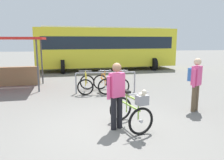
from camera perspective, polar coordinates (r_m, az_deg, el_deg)
The scene contains 10 objects.
ground_plane at distance 5.51m, azimuth -0.85°, elevation -12.69°, with size 80.00×80.00×0.00m, color slate.
bike_rack_rail at distance 8.98m, azimuth -1.65°, elevation 0.60°, with size 2.51×0.13×0.88m.
racked_bike_yellow at distance 9.16m, azimuth -6.77°, elevation -0.98°, with size 0.78×1.16×0.97m.
racked_bike_orange at distance 9.19m, azimuth -2.40°, elevation -0.88°, with size 0.78×1.18×0.98m.
racked_bike_red at distance 9.27m, azimuth 1.91°, elevation -0.78°, with size 0.66×1.08×0.97m.
featured_bicycle at distance 5.37m, azimuth 5.44°, elevation -7.84°, with size 0.93×1.25×1.09m.
person_with_featured_bike at distance 5.24m, azimuth 1.23°, elevation -3.44°, with size 0.48×0.33×1.64m.
pedestrian_with_backpack at distance 7.08m, azimuth 21.12°, elevation -0.26°, with size 0.47×0.46×1.64m.
bus_distant at distance 16.23m, azimuth -1.40°, elevation 8.88°, with size 10.17×3.96×3.08m.
market_stall at distance 11.04m, azimuth -25.09°, elevation 5.42°, with size 3.24×2.49×2.30m.
Camera 1 is at (-0.69, -5.02, 2.16)m, focal length 34.77 mm.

